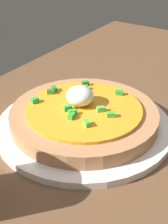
{
  "coord_description": "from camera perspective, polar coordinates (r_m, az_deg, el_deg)",
  "views": [
    {
      "loc": [
        43.64,
        15.76,
        32.84
      ],
      "look_at": [
        5.4,
        -9.17,
        5.26
      ],
      "focal_mm": 52.55,
      "sensor_mm": 36.0,
      "label": 1
    }
  ],
  "objects": [
    {
      "name": "dining_table",
      "position": [
        0.56,
        10.93,
        -3.92
      ],
      "size": [
        108.78,
        71.83,
        2.12
      ],
      "primitive_type": "cube",
      "color": "brown",
      "rests_on": "ground"
    },
    {
      "name": "plate",
      "position": [
        0.55,
        -0.0,
        -2.31
      ],
      "size": [
        29.01,
        29.01,
        1.14
      ],
      "primitive_type": "cylinder",
      "color": "white",
      "rests_on": "dining_table"
    },
    {
      "name": "pizza",
      "position": [
        0.54,
        -0.04,
        -0.46
      ],
      "size": [
        24.25,
        24.25,
        5.97
      ],
      "color": "#B77D51",
      "rests_on": "plate"
    }
  ]
}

